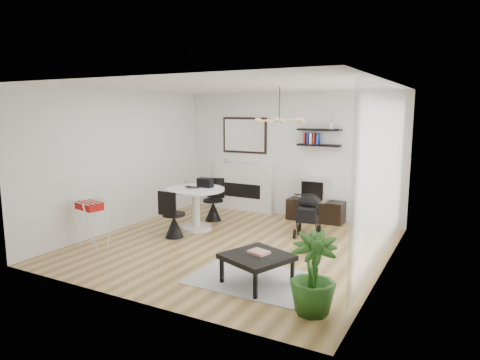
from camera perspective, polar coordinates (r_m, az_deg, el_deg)
The scene contains 25 objects.
floor at distance 7.51m, azimuth -0.88°, elevation -8.70°, with size 5.00×5.00×0.00m, color olive.
ceiling at distance 7.15m, azimuth -0.93°, elevation 12.35°, with size 5.00×5.00×0.00m, color white.
wall_back at distance 9.45m, azimuth 6.57°, elevation 3.35°, with size 5.00×5.00×0.00m, color white.
wall_left at distance 8.70m, azimuth -15.41°, elevation 2.57°, with size 5.00×5.00×0.00m, color white.
wall_right at distance 6.38m, azimuth 19.07°, elevation 0.04°, with size 5.00×5.00×0.00m, color white.
sheer_curtain at distance 6.59m, azimuth 18.50°, elevation 0.35°, with size 0.04×3.60×2.60m, color white.
fireplace at distance 9.93m, azimuth 0.44°, elevation -0.18°, with size 1.50×0.17×2.16m.
shelf_lower at distance 9.06m, azimuth 10.46°, elevation 4.59°, with size 0.90×0.25×0.04m, color black.
shelf_upper at distance 9.04m, azimuth 10.52°, elevation 6.61°, with size 0.90×0.25×0.04m, color black.
pendant_lamp at distance 7.10m, azimuth 5.26°, elevation 7.89°, with size 0.90×0.90×0.10m, color tan, non-canonical shape.
tv_console at distance 9.19m, azimuth 10.04°, elevation -4.03°, with size 1.19×0.42×0.45m, color black.
crt_tv at distance 9.10m, azimuth 10.05°, elevation -1.20°, with size 0.54×0.47×0.47m.
dining_table at distance 8.39m, azimuth -5.90°, elevation -2.99°, with size 1.12×1.12×0.82m.
laptop at distance 8.34m, azimuth -6.54°, elevation -1.04°, with size 0.33×0.21×0.03m, color black.
black_bag at distance 8.44m, azimuth -4.64°, elevation -0.35°, with size 0.30×0.18×0.18m, color black.
newspaper at distance 8.12m, azimuth -5.33°, elevation -1.35°, with size 0.37×0.30×0.01m, color silver.
drinking_glass at distance 8.67m, azimuth -7.12°, elevation -0.43°, with size 0.05×0.05×0.09m, color white.
chair_far at distance 9.11m, azimuth -3.56°, elevation -3.66°, with size 0.45×0.46×0.89m.
chair_near at distance 7.97m, azimuth -8.86°, elevation -5.65°, with size 0.42×0.42×0.89m.
drying_rack at distance 7.75m, azimuth -19.04°, elevation -5.35°, with size 0.63×0.61×0.81m.
stroller at distance 8.11m, azimuth 9.08°, elevation -4.73°, with size 0.54×0.75×0.86m.
rug at distance 6.09m, azimuth 1.74°, elevation -13.05°, with size 1.68×1.21×0.01m, color #B1B1B1.
coffee_table at distance 5.81m, azimuth 2.27°, elevation -10.34°, with size 1.01×1.01×0.40m.
magazines at distance 5.83m, azimuth 2.52°, elevation -9.59°, with size 0.26×0.20×0.04m, color #DE4A37.
potted_plant at distance 5.05m, azimuth 9.69°, elevation -12.22°, with size 0.53×0.53×0.95m, color #255618.
Camera 1 is at (3.51, -6.22, 2.32)m, focal length 32.00 mm.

